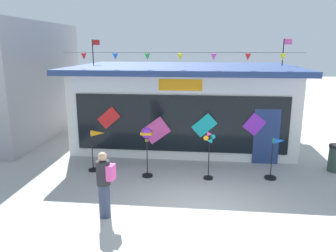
{
  "coord_description": "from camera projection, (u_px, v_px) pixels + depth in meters",
  "views": [
    {
      "loc": [
        -0.0,
        -7.52,
        4.13
      ],
      "look_at": [
        -1.16,
        3.21,
        1.48
      ],
      "focal_mm": 34.97,
      "sensor_mm": 36.0,
      "label": 1
    }
  ],
  "objects": [
    {
      "name": "ground_plane",
      "position": [
        200.0,
        214.0,
        8.25
      ],
      "size": [
        80.0,
        80.0,
        0.0
      ],
      "primitive_type": "plane",
      "color": "#ADAAA5"
    },
    {
      "name": "kite_shop_building",
      "position": [
        184.0,
        103.0,
        14.24
      ],
      "size": [
        8.93,
        6.09,
        4.42
      ],
      "color": "silver",
      "rests_on": "ground_plane"
    },
    {
      "name": "wind_spinner_far_left",
      "position": [
        96.0,
        142.0,
        10.86
      ],
      "size": [
        0.61,
        0.32,
        1.44
      ],
      "color": "black",
      "rests_on": "ground_plane"
    },
    {
      "name": "wind_spinner_left",
      "position": [
        147.0,
        139.0,
        10.34
      ],
      "size": [
        0.35,
        0.35,
        1.64
      ],
      "color": "black",
      "rests_on": "ground_plane"
    },
    {
      "name": "wind_spinner_center_left",
      "position": [
        209.0,
        148.0,
        10.18
      ],
      "size": [
        0.37,
        0.3,
        1.57
      ],
      "color": "black",
      "rests_on": "ground_plane"
    },
    {
      "name": "wind_spinner_center_right",
      "position": [
        275.0,
        155.0,
        10.27
      ],
      "size": [
        0.57,
        0.37,
        1.36
      ],
      "color": "black",
      "rests_on": "ground_plane"
    },
    {
      "name": "person_near_camera",
      "position": [
        105.0,
        183.0,
        7.93
      ],
      "size": [
        0.46,
        0.34,
        1.68
      ],
      "rotation": [
        0.0,
        0.0,
        4.59
      ],
      "color": "#333D56",
      "rests_on": "ground_plane"
    },
    {
      "name": "trash_bin",
      "position": [
        336.0,
        158.0,
        10.99
      ],
      "size": [
        0.52,
        0.52,
        0.92
      ],
      "color": "#2D4238",
      "rests_on": "ground_plane"
    }
  ]
}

